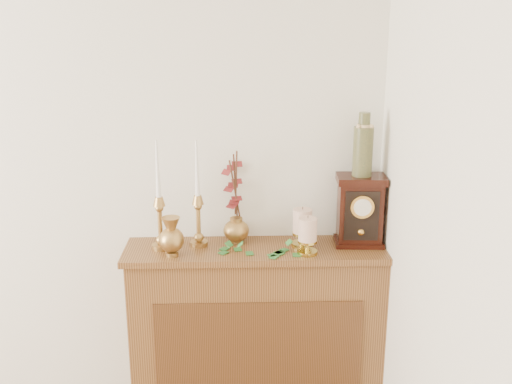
{
  "coord_description": "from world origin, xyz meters",
  "views": [
    {
      "loc": [
        1.31,
        -0.52,
        1.97
      ],
      "look_at": [
        1.39,
        2.05,
        1.21
      ],
      "focal_mm": 42.0,
      "sensor_mm": 36.0,
      "label": 1
    }
  ],
  "objects_px": {
    "candlestick_center": "(198,212)",
    "ginger_jar": "(234,199)",
    "bud_vase": "(171,237)",
    "ceramic_vase": "(363,148)",
    "mantel_clock": "(360,211)",
    "candlestick_left": "(160,214)"
  },
  "relations": [
    {
      "from": "candlestick_center",
      "to": "bud_vase",
      "type": "relative_size",
      "value": 2.74
    },
    {
      "from": "ginger_jar",
      "to": "ceramic_vase",
      "type": "xyz_separation_m",
      "value": [
        0.59,
        -0.08,
        0.26
      ]
    },
    {
      "from": "candlestick_left",
      "to": "ginger_jar",
      "type": "xyz_separation_m",
      "value": [
        0.34,
        0.11,
        0.04
      ]
    },
    {
      "from": "ginger_jar",
      "to": "mantel_clock",
      "type": "height_order",
      "value": "ginger_jar"
    },
    {
      "from": "candlestick_center",
      "to": "ginger_jar",
      "type": "relative_size",
      "value": 1.1
    },
    {
      "from": "bud_vase",
      "to": "mantel_clock",
      "type": "distance_m",
      "value": 0.88
    },
    {
      "from": "candlestick_center",
      "to": "bud_vase",
      "type": "height_order",
      "value": "candlestick_center"
    },
    {
      "from": "mantel_clock",
      "to": "ceramic_vase",
      "type": "bearing_deg",
      "value": 90.0
    },
    {
      "from": "candlestick_left",
      "to": "ginger_jar",
      "type": "relative_size",
      "value": 1.12
    },
    {
      "from": "bud_vase",
      "to": "ceramic_vase",
      "type": "bearing_deg",
      "value": 8.07
    },
    {
      "from": "ginger_jar",
      "to": "mantel_clock",
      "type": "relative_size",
      "value": 1.36
    },
    {
      "from": "mantel_clock",
      "to": "ceramic_vase",
      "type": "xyz_separation_m",
      "value": [
        0.0,
        0.0,
        0.3
      ]
    },
    {
      "from": "mantel_clock",
      "to": "ginger_jar",
      "type": "bearing_deg",
      "value": 175.85
    },
    {
      "from": "bud_vase",
      "to": "ceramic_vase",
      "type": "height_order",
      "value": "ceramic_vase"
    },
    {
      "from": "candlestick_left",
      "to": "bud_vase",
      "type": "bearing_deg",
      "value": -57.08
    },
    {
      "from": "ceramic_vase",
      "to": "candlestick_left",
      "type": "bearing_deg",
      "value": -178.14
    },
    {
      "from": "ginger_jar",
      "to": "bud_vase",
      "type": "bearing_deg",
      "value": -144.44
    },
    {
      "from": "candlestick_left",
      "to": "ginger_jar",
      "type": "bearing_deg",
      "value": 17.53
    },
    {
      "from": "mantel_clock",
      "to": "bud_vase",
      "type": "bearing_deg",
      "value": -168.45
    },
    {
      "from": "mantel_clock",
      "to": "candlestick_center",
      "type": "bearing_deg",
      "value": -176.73
    },
    {
      "from": "mantel_clock",
      "to": "ceramic_vase",
      "type": "relative_size",
      "value": 1.15
    },
    {
      "from": "ginger_jar",
      "to": "mantel_clock",
      "type": "xyz_separation_m",
      "value": [
        0.59,
        -0.08,
        -0.04
      ]
    }
  ]
}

